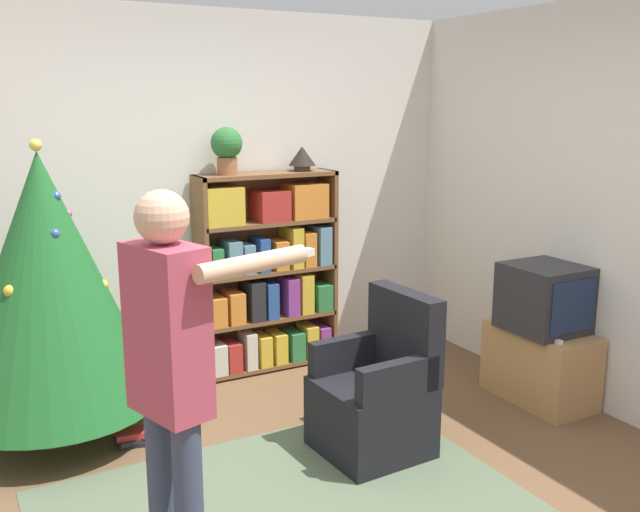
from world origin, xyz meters
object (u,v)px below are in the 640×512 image
armchair (377,397)px  table_lamp (302,157)px  christmas_tree (47,282)px  potted_plant (227,147)px  standing_person (171,373)px  bookshelf (268,272)px  television (545,298)px

armchair → table_lamp: bearing=166.0°
christmas_tree → potted_plant: potted_plant is taller
standing_person → table_lamp: standing_person is taller
bookshelf → armchair: size_ratio=1.59×
christmas_tree → television: bearing=-18.5°
christmas_tree → bookshelf: bearing=15.7°
christmas_tree → armchair: christmas_tree is taller
christmas_tree → table_lamp: size_ratio=8.84×
armchair → standing_person: (-1.40, -0.75, 0.67)m
christmas_tree → table_lamp: bearing=13.5°
potted_plant → table_lamp: (0.58, 0.00, -0.09)m
bookshelf → standing_person: bearing=-122.0°
television → christmas_tree: (-2.92, 0.98, 0.24)m
armchair → christmas_tree: bearing=-126.3°
armchair → standing_person: standing_person is taller
bookshelf → christmas_tree: (-1.58, -0.45, 0.22)m
christmas_tree → standing_person: 1.81m
television → christmas_tree: size_ratio=0.27×
christmas_tree → potted_plant: bearing=19.3°
television → standing_person: standing_person is taller
standing_person → christmas_tree: bearing=169.0°
bookshelf → standing_person: 2.66m
potted_plant → table_lamp: bearing=0.0°
television → table_lamp: (-1.05, 1.43, 0.86)m
bookshelf → christmas_tree: bearing=-164.3°
armchair → table_lamp: 1.97m
bookshelf → table_lamp: (0.29, 0.01, 0.83)m
television → christmas_tree: 3.09m
television → standing_person: 2.88m
television → potted_plant: bearing=138.8°
christmas_tree → standing_person: christmas_tree is taller
armchair → table_lamp: table_lamp is taller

